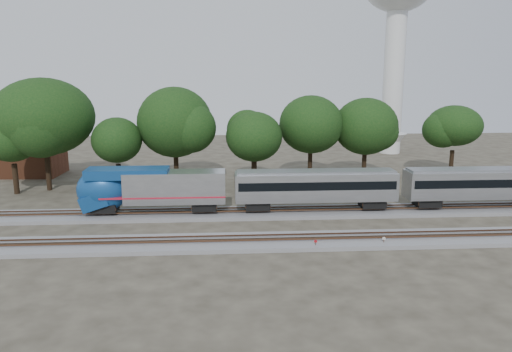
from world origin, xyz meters
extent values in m
plane|color=#383328|center=(0.00, 0.00, 0.00)|extent=(160.00, 160.00, 0.00)
cube|color=slate|center=(0.00, 6.00, 0.20)|extent=(160.00, 5.00, 0.40)
cube|color=brown|center=(0.00, 5.28, 0.66)|extent=(160.00, 0.08, 0.15)
cube|color=brown|center=(0.00, 6.72, 0.66)|extent=(160.00, 0.08, 0.15)
cube|color=slate|center=(0.00, -4.00, 0.20)|extent=(160.00, 5.00, 0.40)
cube|color=brown|center=(0.00, -4.72, 0.66)|extent=(160.00, 0.08, 0.15)
cube|color=brown|center=(0.00, -3.28, 0.66)|extent=(160.00, 0.08, 0.15)
cube|color=silver|center=(-8.85, 6.00, 3.45)|extent=(11.29, 3.19, 3.51)
ellipsoid|color=navy|center=(-16.94, 6.00, 3.18)|extent=(5.75, 3.32, 4.90)
cube|color=navy|center=(-14.06, 6.00, 5.10)|extent=(9.05, 3.13, 1.06)
cube|color=black|center=(-16.41, 6.00, 4.24)|extent=(0.48, 2.45, 1.39)
cube|color=#AA1A2D|center=(-10.12, 6.00, 2.54)|extent=(13.84, 3.23, 0.19)
cube|color=black|center=(-16.78, 6.00, 1.21)|extent=(2.77, 2.34, 0.96)
cube|color=black|center=(-5.60, 6.00, 1.21)|extent=(2.77, 2.34, 0.96)
cube|color=silver|center=(7.18, 6.00, 3.29)|extent=(18.53, 3.19, 3.19)
cube|color=black|center=(7.18, 6.00, 3.61)|extent=(17.89, 3.24, 0.96)
cube|color=gray|center=(7.18, 6.00, 4.94)|extent=(18.10, 2.56, 0.37)
cube|color=black|center=(0.47, 6.00, 1.21)|extent=(2.77, 2.34, 0.96)
cube|color=black|center=(13.89, 6.00, 1.21)|extent=(2.77, 2.34, 0.96)
cube|color=silver|center=(27.15, 6.00, 3.29)|extent=(18.53, 3.19, 3.19)
cube|color=black|center=(27.15, 6.00, 3.61)|extent=(17.89, 3.24, 0.96)
cube|color=gray|center=(27.15, 6.00, 4.94)|extent=(18.10, 2.56, 0.37)
cube|color=black|center=(20.44, 6.00, 1.21)|extent=(2.77, 2.34, 0.96)
cylinder|color=#512D19|center=(5.09, -5.77, 0.41)|extent=(0.05, 0.05, 0.82)
cylinder|color=#AB0C17|center=(5.09, -5.77, 0.77)|extent=(0.28, 0.11, 0.29)
cylinder|color=#512D19|center=(11.66, -5.43, 0.41)|extent=(0.06, 0.06, 0.83)
cylinder|color=silver|center=(11.66, -5.43, 0.78)|extent=(0.29, 0.10, 0.29)
cube|color=#512D19|center=(6.38, -5.12, 0.15)|extent=(0.57, 0.45, 0.30)
cylinder|color=silver|center=(30.24, 48.82, 13.97)|extent=(3.99, 3.99, 27.94)
cone|color=silver|center=(30.24, 48.82, 2.00)|extent=(6.39, 6.39, 3.99)
cube|color=brown|center=(-34.56, 31.01, 2.07)|extent=(10.70, 7.77, 4.13)
cube|color=black|center=(-34.56, 31.01, 4.60)|extent=(10.91, 7.98, 0.93)
cylinder|color=black|center=(-31.33, 18.17, 2.04)|extent=(0.70, 0.70, 4.09)
ellipsoid|color=black|center=(-31.33, 18.17, 7.59)|extent=(7.70, 7.70, 6.55)
cylinder|color=black|center=(-27.62, 20.00, 2.74)|extent=(0.70, 0.70, 5.49)
ellipsoid|color=black|center=(-27.62, 20.00, 10.19)|extent=(10.35, 10.35, 8.79)
cylinder|color=black|center=(-17.74, 18.72, 1.91)|extent=(0.70, 0.70, 3.82)
ellipsoid|color=black|center=(-17.74, 18.72, 7.10)|extent=(7.21, 7.21, 6.13)
cylinder|color=black|center=(-10.12, 21.06, 2.49)|extent=(0.70, 0.70, 4.98)
ellipsoid|color=black|center=(-10.12, 21.06, 9.25)|extent=(9.39, 9.39, 7.98)
cylinder|color=black|center=(0.86, 18.75, 2.00)|extent=(0.70, 0.70, 3.99)
ellipsoid|color=black|center=(0.86, 18.75, 7.42)|extent=(7.53, 7.53, 6.40)
cylinder|color=black|center=(9.24, 21.77, 2.35)|extent=(0.70, 0.70, 4.71)
ellipsoid|color=black|center=(9.24, 21.77, 8.74)|extent=(8.87, 8.87, 7.54)
cylinder|color=black|center=(17.36, 22.00, 2.25)|extent=(0.70, 0.70, 4.51)
ellipsoid|color=black|center=(17.36, 22.00, 8.37)|extent=(8.50, 8.50, 7.22)
cylinder|color=black|center=(31.52, 23.88, 2.20)|extent=(0.70, 0.70, 4.40)
ellipsoid|color=black|center=(31.52, 23.88, 8.18)|extent=(8.31, 8.31, 7.06)
camera|label=1|loc=(-3.25, -49.28, 16.21)|focal=35.00mm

